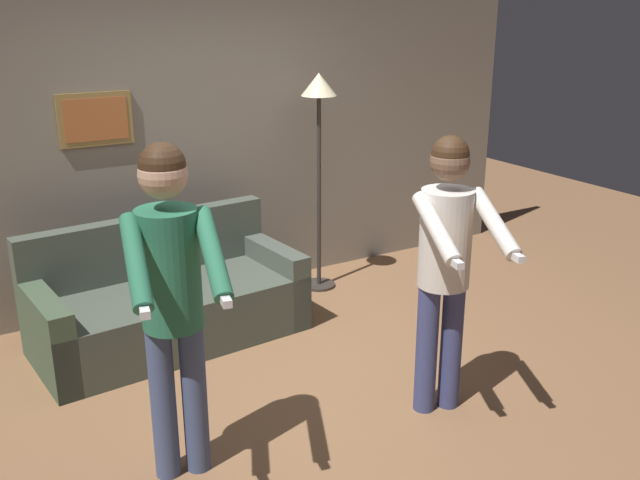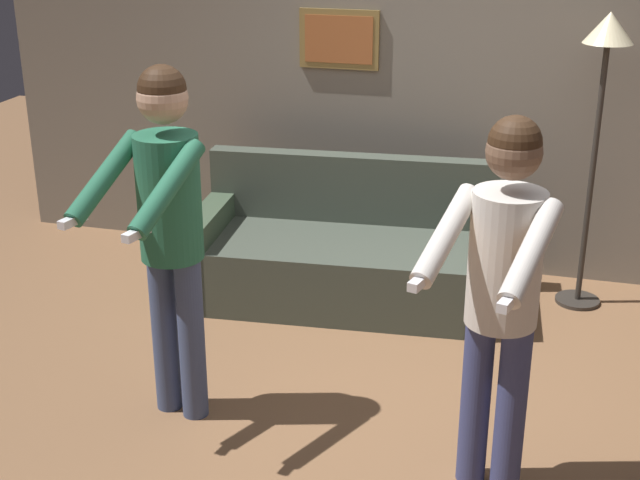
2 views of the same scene
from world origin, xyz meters
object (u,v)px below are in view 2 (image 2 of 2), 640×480
object	(u,v)px
couch	(344,257)
person_standing_right	(502,278)
torchiere_lamp	(604,74)
person_standing_left	(168,213)

from	to	relation	value
couch	person_standing_right	bearing A→B (deg)	-58.15
couch	torchiere_lamp	distance (m)	1.92
torchiere_lamp	person_standing_right	xyz separation A→B (m)	(-0.38, -2.07, -0.45)
torchiere_lamp	person_standing_right	distance (m)	2.15
couch	person_standing_right	world-z (taller)	person_standing_right
couch	person_standing_left	xyz separation A→B (m)	(-0.47, -1.55, 0.80)
couch	person_standing_right	xyz separation A→B (m)	(1.09, -1.75, 0.74)
torchiere_lamp	person_standing_left	size ratio (longest dim) A/B	1.04
person_standing_right	couch	bearing A→B (deg)	121.85
torchiere_lamp	person_standing_right	bearing A→B (deg)	-100.54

